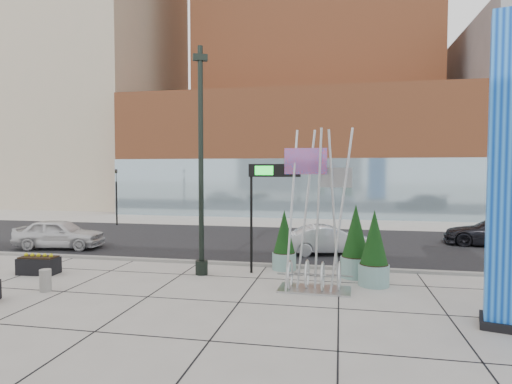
% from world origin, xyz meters
% --- Properties ---
extents(ground, '(160.00, 160.00, 0.00)m').
position_xyz_m(ground, '(0.00, 0.00, 0.00)').
color(ground, '#9E9991').
rests_on(ground, ground).
extents(street_asphalt, '(80.00, 12.00, 0.02)m').
position_xyz_m(street_asphalt, '(0.00, 10.00, 0.01)').
color(street_asphalt, black).
rests_on(street_asphalt, ground).
extents(curb_edge, '(80.00, 0.30, 0.12)m').
position_xyz_m(curb_edge, '(0.00, 4.00, 0.06)').
color(curb_edge, gray).
rests_on(curb_edge, ground).
extents(tower_podium, '(34.00, 10.00, 11.00)m').
position_xyz_m(tower_podium, '(1.00, 27.00, 5.50)').
color(tower_podium, '#A55630').
rests_on(tower_podium, ground).
extents(tower_glass_front, '(34.00, 0.60, 5.00)m').
position_xyz_m(tower_glass_front, '(1.00, 22.20, 2.50)').
color(tower_glass_front, '#8CA5B2').
rests_on(tower_glass_front, ground).
extents(building_beige_left, '(18.00, 20.00, 34.00)m').
position_xyz_m(building_beige_left, '(-26.00, 34.00, 17.00)').
color(building_beige_left, tan).
rests_on(building_beige_left, ground).
extents(lamp_post, '(0.60, 0.48, 8.74)m').
position_xyz_m(lamp_post, '(-1.23, 2.14, 3.58)').
color(lamp_post, black).
rests_on(lamp_post, ground).
extents(public_art_sculpture, '(2.44, 1.29, 5.43)m').
position_xyz_m(public_art_sculpture, '(3.22, 0.78, 1.43)').
color(public_art_sculpture, silver).
rests_on(public_art_sculpture, ground).
extents(concrete_bollard, '(0.38, 0.38, 0.74)m').
position_xyz_m(concrete_bollard, '(-5.62, -1.07, 0.37)').
color(concrete_bollard, gray).
rests_on(concrete_bollard, ground).
extents(overhead_street_sign, '(2.03, 0.42, 4.29)m').
position_xyz_m(overhead_street_sign, '(1.33, 2.80, 3.68)').
color(overhead_street_sign, black).
rests_on(overhead_street_sign, ground).
extents(round_planter_east, '(1.11, 1.11, 2.78)m').
position_xyz_m(round_planter_east, '(4.60, 2.87, 1.31)').
color(round_planter_east, '#7CA8A2').
rests_on(round_planter_east, ground).
extents(round_planter_mid, '(1.07, 1.07, 2.67)m').
position_xyz_m(round_planter_mid, '(5.20, 1.80, 1.27)').
color(round_planter_mid, '#7CA8A2').
rests_on(round_planter_mid, ground).
extents(round_planter_west, '(0.97, 0.97, 2.44)m').
position_xyz_m(round_planter_west, '(1.80, 3.60, 1.15)').
color(round_planter_west, '#7CA8A2').
rests_on(round_planter_west, ground).
extents(box_planter_north, '(1.52, 0.83, 0.81)m').
position_xyz_m(box_planter_north, '(-7.50, 1.00, 0.37)').
color(box_planter_north, black).
rests_on(box_planter_north, ground).
extents(car_white_west, '(4.64, 2.34, 1.51)m').
position_xyz_m(car_white_west, '(-10.14, 5.92, 0.76)').
color(car_white_west, silver).
rests_on(car_white_west, ground).
extents(car_silver_mid, '(4.39, 2.47, 1.37)m').
position_xyz_m(car_silver_mid, '(3.50, 7.09, 0.68)').
color(car_silver_mid, '#AFB2B8').
rests_on(car_silver_mid, ground).
extents(car_dark_east, '(5.47, 2.99, 1.50)m').
position_xyz_m(car_dark_east, '(12.17, 10.96, 0.75)').
color(car_dark_east, black).
rests_on(car_dark_east, ground).
extents(traffic_signal, '(0.15, 0.18, 4.10)m').
position_xyz_m(traffic_signal, '(-12.00, 15.00, 2.30)').
color(traffic_signal, black).
rests_on(traffic_signal, ground).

